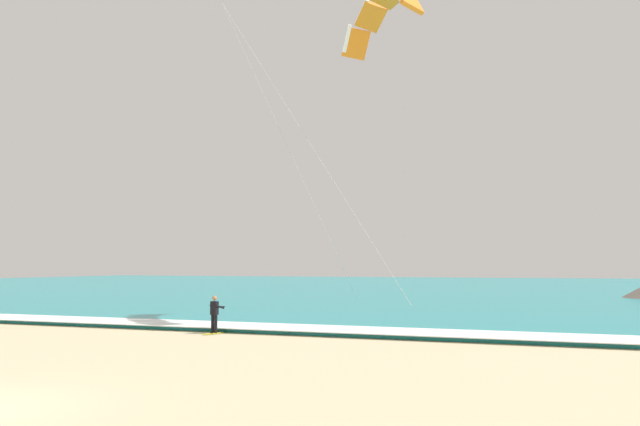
{
  "coord_description": "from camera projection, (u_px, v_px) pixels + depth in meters",
  "views": [
    {
      "loc": [
        11.23,
        -9.32,
        3.03
      ],
      "look_at": [
        1.57,
        18.95,
        5.71
      ],
      "focal_mm": 32.98,
      "sensor_mm": 36.0,
      "label": 1
    }
  ],
  "objects": [
    {
      "name": "sea",
      "position": [
        438.0,
        286.0,
        82.78
      ],
      "size": [
        200.0,
        120.0,
        0.2
      ],
      "primitive_type": "cube",
      "color": "teal",
      "rests_on": "ground"
    },
    {
      "name": "surf_foam",
      "position": [
        267.0,
        327.0,
        27.19
      ],
      "size": [
        200.0,
        2.85,
        0.04
      ],
      "primitive_type": "cube",
      "color": "white",
      "rests_on": "sea"
    },
    {
      "name": "surfboard",
      "position": [
        214.0,
        333.0,
        26.19
      ],
      "size": [
        0.81,
        1.47,
        0.09
      ],
      "color": "yellow",
      "rests_on": "ground"
    },
    {
      "name": "kitesurfer",
      "position": [
        215.0,
        312.0,
        26.28
      ],
      "size": [
        0.62,
        0.61,
        1.69
      ],
      "color": "black",
      "rests_on": "ground"
    },
    {
      "name": "kite_primary",
      "position": [
        382.0,
        10.0,
        30.6
      ],
      "size": [
        9.24,
        7.99,
        16.21
      ],
      "color": "orange"
    }
  ]
}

